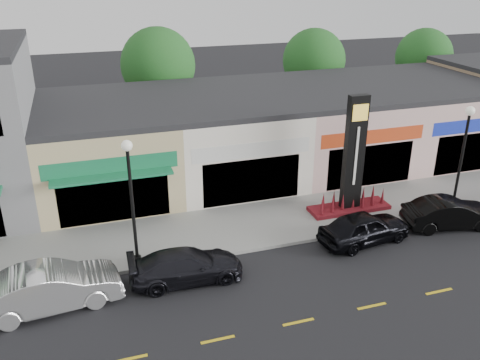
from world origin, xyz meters
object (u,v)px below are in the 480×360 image
(lamp_west_near, at_px, (131,191))
(car_black_conv, at_px, (450,213))
(pylon_sign, at_px, (352,171))
(car_white_van, at_px, (51,288))
(car_dark_sedan, at_px, (186,266))
(car_black_sedan, at_px, (364,228))
(lamp_east_near, at_px, (463,149))

(lamp_west_near, xyz_separation_m, car_black_conv, (14.83, -1.17, -2.75))
(pylon_sign, height_order, car_white_van, pylon_sign)
(lamp_west_near, relative_size, car_white_van, 1.08)
(car_dark_sedan, relative_size, car_black_sedan, 1.05)
(lamp_west_near, distance_m, car_black_conv, 15.12)
(car_white_van, xyz_separation_m, car_dark_sedan, (5.12, 0.17, -0.17))
(pylon_sign, xyz_separation_m, car_dark_sedan, (-9.24, -3.39, -1.61))
(pylon_sign, relative_size, car_white_van, 1.18)
(car_black_sedan, bearing_deg, car_dark_sedan, 85.72)
(car_white_van, bearing_deg, lamp_east_near, -90.80)
(pylon_sign, bearing_deg, car_black_conv, -36.85)
(lamp_west_near, distance_m, pylon_sign, 11.19)
(lamp_east_near, relative_size, car_dark_sedan, 1.20)
(car_black_sedan, height_order, car_black_conv, car_black_sedan)
(lamp_west_near, height_order, car_black_sedan, lamp_west_near)
(lamp_west_near, bearing_deg, car_dark_sedan, -43.94)
(car_white_van, relative_size, car_black_sedan, 1.17)
(car_black_sedan, bearing_deg, car_white_van, 85.13)
(pylon_sign, bearing_deg, car_white_van, -166.09)
(car_white_van, height_order, car_black_sedan, car_white_van)
(lamp_west_near, distance_m, car_black_sedan, 10.57)
(car_dark_sedan, bearing_deg, lamp_west_near, 47.85)
(lamp_east_near, xyz_separation_m, car_black_conv, (-1.17, -1.17, -2.75))
(lamp_west_near, xyz_separation_m, car_black_sedan, (10.14, -1.19, -2.74))
(lamp_west_near, height_order, car_black_conv, lamp_west_near)
(car_white_van, distance_m, car_black_sedan, 13.52)
(car_white_van, bearing_deg, car_dark_sedan, -94.43)
(lamp_east_near, distance_m, car_black_conv, 3.21)
(lamp_east_near, relative_size, pylon_sign, 0.91)
(lamp_west_near, relative_size, lamp_east_near, 1.00)
(car_white_van, bearing_deg, car_black_sedan, -93.46)
(car_white_van, relative_size, car_black_conv, 1.14)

